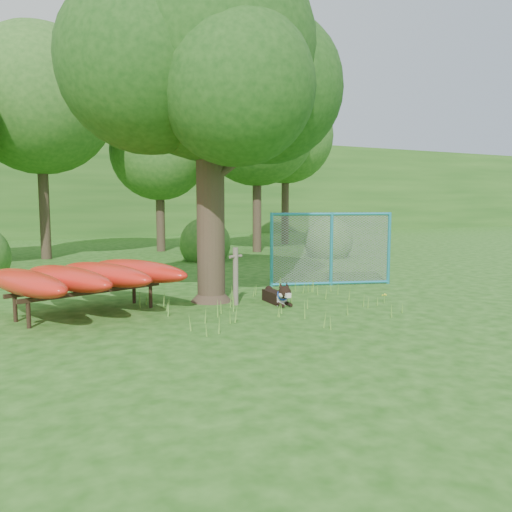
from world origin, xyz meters
name	(u,v)px	position (x,y,z in m)	size (l,w,h in m)	color
ground	(276,321)	(0.00, 0.00, 0.00)	(80.00, 80.00, 0.00)	#1A4C0F
oak_tree	(207,65)	(-0.42, 2.15, 4.75)	(5.86, 5.20, 7.13)	#36291D
wooden_post	(236,275)	(-0.09, 1.52, 0.61)	(0.31, 0.17, 1.15)	#625749
kayak_rack	(86,276)	(-2.87, 1.93, 0.70)	(3.69, 3.31, 0.92)	black
husky_dog	(278,296)	(0.71, 1.23, 0.17)	(0.29, 1.09, 0.48)	black
fence_section	(331,249)	(2.98, 2.69, 0.90)	(2.96, 0.96, 2.99)	teal
wildflower_clump	(384,296)	(2.69, 0.36, 0.16)	(0.09, 0.08, 0.20)	#609B32
bg_tree_b	(40,100)	(-3.00, 12.00, 5.61)	(5.20, 5.20, 8.22)	#36291D
bg_tree_c	(159,152)	(1.50, 13.00, 4.11)	(4.00, 4.00, 6.12)	#36291D
bg_tree_d	(257,126)	(5.00, 11.00, 5.08)	(4.80, 4.80, 7.50)	#36291D
bg_tree_e	(286,136)	(8.00, 14.00, 5.23)	(4.60, 4.60, 7.55)	#36291D
shrub_right	(328,257)	(6.50, 8.00, 0.00)	(1.80, 1.80, 1.80)	#2B5C1E
shrub_mid	(205,261)	(2.00, 9.00, 0.00)	(1.80, 1.80, 1.80)	#2B5C1E
wooded_hillside	(79,188)	(0.00, 28.00, 3.00)	(80.00, 12.00, 6.00)	#2B5C1E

